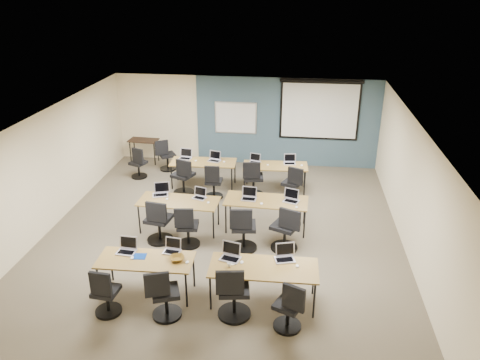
# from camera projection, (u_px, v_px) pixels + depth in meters

# --- Properties ---
(floor) EXTENTS (8.00, 9.00, 0.02)m
(floor) POSITION_uv_depth(u_px,v_px,m) (223.00, 233.00, 10.72)
(floor) COLOR #6B6354
(floor) RESTS_ON ground
(ceiling) EXTENTS (8.00, 9.00, 0.02)m
(ceiling) POSITION_uv_depth(u_px,v_px,m) (221.00, 119.00, 9.64)
(ceiling) COLOR white
(ceiling) RESTS_ON ground
(wall_back) EXTENTS (8.00, 0.04, 2.70)m
(wall_back) POSITION_uv_depth(u_px,v_px,m) (246.00, 121.00, 14.27)
(wall_back) COLOR beige
(wall_back) RESTS_ON ground
(wall_front) EXTENTS (8.00, 0.04, 2.70)m
(wall_front) POSITION_uv_depth(u_px,v_px,m) (166.00, 315.00, 6.09)
(wall_front) COLOR beige
(wall_front) RESTS_ON ground
(wall_left) EXTENTS (0.04, 9.00, 2.70)m
(wall_left) POSITION_uv_depth(u_px,v_px,m) (49.00, 170.00, 10.65)
(wall_left) COLOR beige
(wall_left) RESTS_ON ground
(wall_right) EXTENTS (0.04, 9.00, 2.70)m
(wall_right) POSITION_uv_depth(u_px,v_px,m) (412.00, 189.00, 9.72)
(wall_right) COLOR beige
(wall_right) RESTS_ON ground
(blue_accent_panel) EXTENTS (5.50, 0.04, 2.70)m
(blue_accent_panel) POSITION_uv_depth(u_px,v_px,m) (287.00, 123.00, 14.10)
(blue_accent_panel) COLOR #3D5977
(blue_accent_panel) RESTS_ON wall_back
(whiteboard) EXTENTS (1.28, 0.03, 0.98)m
(whiteboard) POSITION_uv_depth(u_px,v_px,m) (236.00, 118.00, 14.20)
(whiteboard) COLOR silver
(whiteboard) RESTS_ON wall_back
(projector_screen) EXTENTS (2.40, 0.10, 1.82)m
(projector_screen) POSITION_uv_depth(u_px,v_px,m) (320.00, 107.00, 13.72)
(projector_screen) COLOR black
(projector_screen) RESTS_ON wall_back
(training_table_front_left) EXTENTS (1.73, 0.72, 0.73)m
(training_table_front_left) POSITION_uv_depth(u_px,v_px,m) (146.00, 261.00, 8.42)
(training_table_front_left) COLOR brown
(training_table_front_left) RESTS_ON floor
(training_table_front_right) EXTENTS (1.91, 0.80, 0.73)m
(training_table_front_right) POSITION_uv_depth(u_px,v_px,m) (264.00, 269.00, 8.19)
(training_table_front_right) COLOR brown
(training_table_front_right) RESTS_ON floor
(training_table_mid_left) EXTENTS (1.82, 0.76, 0.73)m
(training_table_mid_left) POSITION_uv_depth(u_px,v_px,m) (179.00, 202.00, 10.61)
(training_table_mid_left) COLOR brown
(training_table_mid_left) RESTS_ON floor
(training_table_mid_right) EXTENTS (1.88, 0.78, 0.73)m
(training_table_mid_right) POSITION_uv_depth(u_px,v_px,m) (266.00, 202.00, 10.64)
(training_table_mid_right) COLOR brown
(training_table_mid_right) RESTS_ON floor
(training_table_back_left) EXTENTS (1.79, 0.74, 0.73)m
(training_table_back_left) POSITION_uv_depth(u_px,v_px,m) (203.00, 163.00, 12.85)
(training_table_back_left) COLOR #AA6F44
(training_table_back_left) RESTS_ON floor
(training_table_back_right) EXTENTS (1.73, 0.72, 0.73)m
(training_table_back_right) POSITION_uv_depth(u_px,v_px,m) (275.00, 167.00, 12.60)
(training_table_back_right) COLOR #A2753B
(training_table_back_right) RESTS_ON floor
(laptop_0) EXTENTS (0.34, 0.29, 0.26)m
(laptop_0) POSITION_uv_depth(u_px,v_px,m) (127.00, 248.00, 8.62)
(laptop_0) COLOR #B6B6C1
(laptop_0) RESTS_ON training_table_front_left
(mouse_0) EXTENTS (0.08, 0.11, 0.03)m
(mouse_0) POSITION_uv_depth(u_px,v_px,m) (132.00, 258.00, 8.42)
(mouse_0) COLOR white
(mouse_0) RESTS_ON training_table_front_left
(task_chair_0) EXTENTS (0.46, 0.46, 0.95)m
(task_chair_0) POSITION_uv_depth(u_px,v_px,m) (105.00, 296.00, 7.98)
(task_chair_0) COLOR black
(task_chair_0) RESTS_ON floor
(laptop_1) EXTENTS (0.31, 0.26, 0.23)m
(laptop_1) POSITION_uv_depth(u_px,v_px,m) (172.00, 248.00, 8.63)
(laptop_1) COLOR silver
(laptop_1) RESTS_ON training_table_front_left
(mouse_1) EXTENTS (0.06, 0.09, 0.03)m
(mouse_1) POSITION_uv_depth(u_px,v_px,m) (187.00, 262.00, 8.30)
(mouse_1) COLOR white
(mouse_1) RESTS_ON training_table_front_left
(task_chair_1) EXTENTS (0.54, 0.51, 0.99)m
(task_chair_1) POSITION_uv_depth(u_px,v_px,m) (164.00, 298.00, 7.91)
(task_chair_1) COLOR black
(task_chair_1) RESTS_ON floor
(laptop_2) EXTENTS (0.35, 0.30, 0.27)m
(laptop_2) POSITION_uv_depth(u_px,v_px,m) (231.00, 254.00, 8.43)
(laptop_2) COLOR silver
(laptop_2) RESTS_ON training_table_front_right
(mouse_2) EXTENTS (0.09, 0.11, 0.03)m
(mouse_2) POSITION_uv_depth(u_px,v_px,m) (242.00, 262.00, 8.30)
(mouse_2) COLOR white
(mouse_2) RESTS_ON training_table_front_right
(task_chair_2) EXTENTS (0.58, 0.58, 1.05)m
(task_chair_2) POSITION_uv_depth(u_px,v_px,m) (233.00, 296.00, 7.91)
(task_chair_2) COLOR black
(task_chair_2) RESTS_ON floor
(laptop_3) EXTENTS (0.35, 0.30, 0.27)m
(laptop_3) POSITION_uv_depth(u_px,v_px,m) (285.00, 255.00, 8.40)
(laptop_3) COLOR #B8B8B8
(laptop_3) RESTS_ON training_table_front_right
(mouse_3) EXTENTS (0.08, 0.10, 0.03)m
(mouse_3) POSITION_uv_depth(u_px,v_px,m) (297.00, 266.00, 8.19)
(mouse_3) COLOR white
(mouse_3) RESTS_ON training_table_front_right
(task_chair_3) EXTENTS (0.51, 0.47, 0.96)m
(task_chair_3) POSITION_uv_depth(u_px,v_px,m) (289.00, 310.00, 7.64)
(task_chair_3) COLOR black
(task_chair_3) RESTS_ON floor
(laptop_4) EXTENTS (0.36, 0.30, 0.27)m
(laptop_4) POSITION_uv_depth(u_px,v_px,m) (161.00, 192.00, 10.88)
(laptop_4) COLOR silver
(laptop_4) RESTS_ON training_table_mid_left
(mouse_4) EXTENTS (0.09, 0.11, 0.04)m
(mouse_4) POSITION_uv_depth(u_px,v_px,m) (167.00, 199.00, 10.65)
(mouse_4) COLOR white
(mouse_4) RESTS_ON training_table_mid_left
(task_chair_4) EXTENTS (0.58, 0.58, 1.05)m
(task_chair_4) POSITION_uv_depth(u_px,v_px,m) (159.00, 224.00, 10.18)
(task_chair_4) COLOR black
(task_chair_4) RESTS_ON floor
(laptop_5) EXTENTS (0.30, 0.25, 0.23)m
(laptop_5) POSITION_uv_depth(u_px,v_px,m) (200.00, 195.00, 10.72)
(laptop_5) COLOR #A8A8B1
(laptop_5) RESTS_ON training_table_mid_left
(mouse_5) EXTENTS (0.08, 0.10, 0.03)m
(mouse_5) POSITION_uv_depth(u_px,v_px,m) (208.00, 202.00, 10.49)
(mouse_5) COLOR white
(mouse_5) RESTS_ON training_table_mid_left
(task_chair_5) EXTENTS (0.50, 0.50, 0.98)m
(task_chair_5) POSITION_uv_depth(u_px,v_px,m) (187.00, 230.00, 10.03)
(task_chair_5) COLOR black
(task_chair_5) RESTS_ON floor
(laptop_6) EXTENTS (0.34, 0.29, 0.26)m
(laptop_6) POSITION_uv_depth(u_px,v_px,m) (249.00, 196.00, 10.68)
(laptop_6) COLOR #BABABA
(laptop_6) RESTS_ON training_table_mid_right
(mouse_6) EXTENTS (0.10, 0.12, 0.04)m
(mouse_6) POSITION_uv_depth(u_px,v_px,m) (262.00, 204.00, 10.43)
(mouse_6) COLOR white
(mouse_6) RESTS_ON training_table_mid_right
(task_chair_6) EXTENTS (0.58, 0.58, 1.05)m
(task_chair_6) POSITION_uv_depth(u_px,v_px,m) (243.00, 232.00, 9.89)
(task_chair_6) COLOR black
(task_chair_6) RESTS_ON floor
(laptop_7) EXTENTS (0.34, 0.29, 0.26)m
(laptop_7) POSITION_uv_depth(u_px,v_px,m) (291.00, 198.00, 10.57)
(laptop_7) COLOR #BDBDBE
(laptop_7) RESTS_ON training_table_mid_right
(mouse_7) EXTENTS (0.08, 0.11, 0.03)m
(mouse_7) POSITION_uv_depth(u_px,v_px,m) (297.00, 207.00, 10.27)
(mouse_7) COLOR white
(mouse_7) RESTS_ON training_table_mid_right
(task_chair_7) EXTENTS (0.62, 0.58, 1.05)m
(task_chair_7) POSITION_uv_depth(u_px,v_px,m) (286.00, 232.00, 9.88)
(task_chair_7) COLOR black
(task_chair_7) RESTS_ON floor
(laptop_8) EXTENTS (0.34, 0.29, 0.26)m
(laptop_8) POSITION_uv_depth(u_px,v_px,m) (186.00, 156.00, 13.05)
(laptop_8) COLOR #A0A0AC
(laptop_8) RESTS_ON training_table_back_left
(mouse_8) EXTENTS (0.09, 0.11, 0.04)m
(mouse_8) POSITION_uv_depth(u_px,v_px,m) (196.00, 161.00, 12.86)
(mouse_8) COLOR white
(mouse_8) RESTS_ON training_table_back_left
(task_chair_8) EXTENTS (0.60, 0.57, 1.04)m
(task_chair_8) POSITION_uv_depth(u_px,v_px,m) (184.00, 179.00, 12.45)
(task_chair_8) COLOR black
(task_chair_8) RESTS_ON floor
(laptop_9) EXTENTS (0.33, 0.28, 0.25)m
(laptop_9) POSITION_uv_depth(u_px,v_px,m) (215.00, 158.00, 12.89)
(laptop_9) COLOR silver
(laptop_9) RESTS_ON training_table_back_left
(mouse_9) EXTENTS (0.07, 0.10, 0.03)m
(mouse_9) POSITION_uv_depth(u_px,v_px,m) (224.00, 162.00, 12.79)
(mouse_9) COLOR white
(mouse_9) RESTS_ON training_table_back_left
(task_chair_9) EXTENTS (0.47, 0.47, 0.96)m
(task_chair_9) POSITION_uv_depth(u_px,v_px,m) (213.00, 184.00, 12.26)
(task_chair_9) COLOR black
(task_chair_9) RESTS_ON floor
(laptop_10) EXTENTS (0.30, 0.26, 0.23)m
(laptop_10) POSITION_uv_depth(u_px,v_px,m) (255.00, 160.00, 12.76)
(laptop_10) COLOR #ACADB6
(laptop_10) RESTS_ON training_table_back_right
(mouse_10) EXTENTS (0.08, 0.10, 0.03)m
(mouse_10) POSITION_uv_depth(u_px,v_px,m) (268.00, 165.00, 12.58)
(mouse_10) COLOR white
(mouse_10) RESTS_ON training_table_back_right
(task_chair_10) EXTENTS (0.56, 0.56, 1.03)m
(task_chair_10) POSITION_uv_depth(u_px,v_px,m) (253.00, 182.00, 12.34)
(task_chair_10) COLOR black
(task_chair_10) RESTS_ON floor
(laptop_11) EXTENTS (0.32, 0.27, 0.24)m
(laptop_11) POSITION_uv_depth(u_px,v_px,m) (290.00, 161.00, 12.70)
(laptop_11) COLOR silver
(laptop_11) RESTS_ON training_table_back_right
(mouse_11) EXTENTS (0.07, 0.11, 0.04)m
(mouse_11) POSITION_uv_depth(u_px,v_px,m) (302.00, 165.00, 12.55)
(mouse_11) COLOR white
(mouse_11) RESTS_ON training_table_back_right
(task_chair_11) EXTENTS (0.53, 0.50, 0.98)m
(task_chair_11) POSITION_uv_depth(u_px,v_px,m) (293.00, 187.00, 12.10)
(task_chair_11) COLOR black
(task_chair_11) RESTS_ON floor
(blue_mousepad) EXTENTS (0.27, 0.23, 0.01)m
(blue_mousepad) POSITION_uv_depth(u_px,v_px,m) (139.00, 256.00, 8.48)
(blue_mousepad) COLOR navy
(blue_mousepad) RESTS_ON training_table_front_left
(snack_bowl) EXTENTS (0.40, 0.40, 0.08)m
(snack_bowl) POSITION_uv_depth(u_px,v_px,m) (177.00, 258.00, 8.37)
(snack_bowl) COLOR brown
(snack_bowl) RESTS_ON training_table_front_left
(snack_plate) EXTENTS (0.17, 0.17, 0.01)m
(snack_plate) POSITION_uv_depth(u_px,v_px,m) (232.00, 262.00, 8.30)
(snack_plate) COLOR white
(snack_plate) RESTS_ON training_table_front_right
(coffee_cup) EXTENTS (0.08, 0.08, 0.06)m
(coffee_cup) POSITION_uv_depth(u_px,v_px,m) (229.00, 265.00, 8.16)
(coffee_cup) COLOR white
(coffee_cup) RESTS_ON snack_plate
(utility_table) EXTENTS (0.89, 0.49, 0.75)m
(utility_table) POSITION_uv_depth(u_px,v_px,m) (144.00, 143.00, 14.53)
(utility_table) COLOR black
(utility_table) RESTS_ON floor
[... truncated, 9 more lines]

